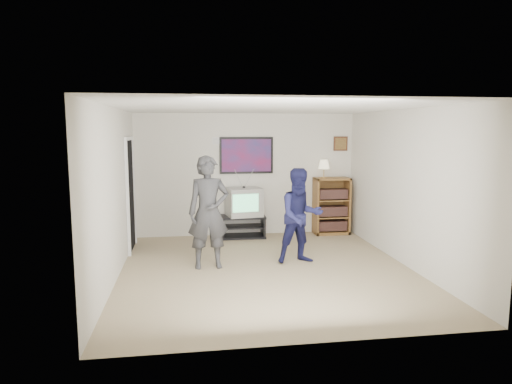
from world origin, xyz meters
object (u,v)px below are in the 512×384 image
object	(u,v)px
bookshelf	(331,206)
person_short	(301,216)
crt_television	(244,202)
person_tall	(209,212)
media_stand	(243,226)

from	to	relation	value
bookshelf	person_short	distance (m)	2.27
bookshelf	person_short	bearing A→B (deg)	-120.59
crt_television	person_short	world-z (taller)	person_short
person_tall	person_short	xyz separation A→B (m)	(1.49, 0.04, -0.11)
crt_television	media_stand	bearing A→B (deg)	171.10
bookshelf	person_tall	size ratio (longest dim) A/B	0.67
person_tall	media_stand	bearing A→B (deg)	64.32
crt_television	person_short	xyz separation A→B (m)	(0.70, -1.90, 0.05)
media_stand	person_tall	bearing A→B (deg)	-110.92
media_stand	crt_television	distance (m)	0.51
person_short	crt_television	bearing A→B (deg)	103.94
person_tall	person_short	bearing A→B (deg)	-2.23
crt_television	bookshelf	size ratio (longest dim) A/B	0.57
person_tall	person_short	world-z (taller)	person_tall
bookshelf	person_tall	world-z (taller)	person_tall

